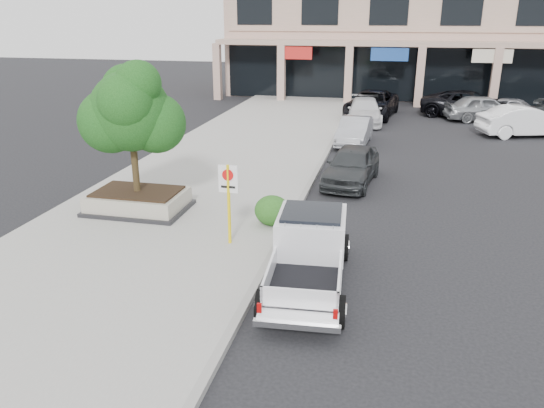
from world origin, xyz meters
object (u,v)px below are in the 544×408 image
at_px(planter, 138,201).
at_px(planter_tree, 136,111).
at_px(lot_car_b, 526,121).
at_px(lot_car_d, 469,104).
at_px(curb_car_b, 355,131).
at_px(curb_car_d, 372,104).
at_px(curb_car_a, 352,165).
at_px(lot_car_a, 484,108).
at_px(lot_car_e, 515,108).
at_px(pickup_truck, 308,256).
at_px(no_parking_sign, 229,193).
at_px(curb_car_c, 365,111).

height_order(planter, planter_tree, planter_tree).
relative_size(planter_tree, lot_car_b, 0.80).
bearing_deg(planter_tree, lot_car_d, 58.91).
height_order(curb_car_b, lot_car_b, lot_car_b).
height_order(planter_tree, curb_car_b, planter_tree).
distance_m(planter_tree, curb_car_d, 20.68).
height_order(planter_tree, lot_car_d, planter_tree).
distance_m(curb_car_a, lot_car_a, 16.27).
height_order(planter, lot_car_e, lot_car_e).
xyz_separation_m(planter_tree, pickup_truck, (6.13, -3.76, -2.61)).
bearing_deg(curb_car_a, lot_car_d, 75.98).
distance_m(planter, curb_car_a, 8.27).
height_order(planter_tree, curb_car_a, planter_tree).
bearing_deg(lot_car_e, lot_car_d, 110.96).
bearing_deg(no_parking_sign, lot_car_a, 65.91).
bearing_deg(curb_car_c, curb_car_b, -95.69).
height_order(planter_tree, curb_car_c, planter_tree).
distance_m(lot_car_d, lot_car_e, 2.81).
height_order(planter_tree, lot_car_b, planter_tree).
distance_m(curb_car_c, lot_car_a, 7.51).
relative_size(curb_car_d, lot_car_b, 1.20).
distance_m(pickup_truck, curb_car_d, 23.24).
height_order(curb_car_a, lot_car_d, lot_car_d).
bearing_deg(curb_car_b, curb_car_d, 90.43).
bearing_deg(curb_car_d, curb_car_a, -82.10).
bearing_deg(pickup_truck, lot_car_a, 68.79).
bearing_deg(lot_car_a, lot_car_d, 19.23).
bearing_deg(lot_car_e, curb_car_b, 154.81).
distance_m(lot_car_b, lot_car_d, 5.77).
height_order(pickup_truck, curb_car_a, pickup_truck).
distance_m(pickup_truck, curb_car_b, 15.34).
bearing_deg(planter, curb_car_b, 62.34).
height_order(curb_car_a, curb_car_d, curb_car_d).
relative_size(curb_car_b, curb_car_d, 0.69).
xyz_separation_m(no_parking_sign, curb_car_d, (2.83, 21.52, -0.80)).
bearing_deg(planter_tree, lot_car_b, 46.24).
relative_size(curb_car_a, lot_car_b, 0.86).
bearing_deg(curb_car_d, lot_car_d, 20.31).
xyz_separation_m(planter, curb_car_a, (6.57, 5.02, 0.26)).
bearing_deg(no_parking_sign, lot_car_d, 68.65).
bearing_deg(lot_car_e, planter_tree, 163.63).
distance_m(planter_tree, lot_car_d, 24.44).
height_order(planter, pickup_truck, pickup_truck).
height_order(curb_car_a, lot_car_b, lot_car_b).
bearing_deg(pickup_truck, lot_car_d, 71.19).
bearing_deg(planter, lot_car_d, 58.82).
height_order(planter_tree, curb_car_d, planter_tree).
xyz_separation_m(planter, lot_car_a, (13.44, 19.78, 0.33)).
relative_size(curb_car_a, curb_car_d, 0.72).
bearing_deg(curb_car_b, lot_car_d, 58.27).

